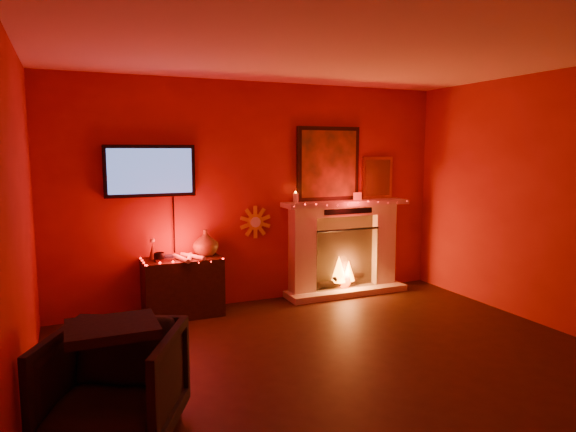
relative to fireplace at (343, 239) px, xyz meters
The scene contains 6 objects.
room 2.72m from the fireplace, 115.53° to the right, with size 5.00×5.00×5.00m.
fireplace is the anchor object (origin of this frame).
tv 2.61m from the fireplace, behind, with size 1.00×0.07×1.24m.
sunburst_clock 1.23m from the fireplace, behind, with size 0.40×0.03×0.40m.
console_table 2.16m from the fireplace, behind, with size 0.88×0.52×0.97m.
armchair 3.98m from the fireplace, 141.26° to the right, with size 0.79×0.82×0.74m, color black.
Camera 1 is at (-2.17, -3.42, 1.88)m, focal length 32.00 mm.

